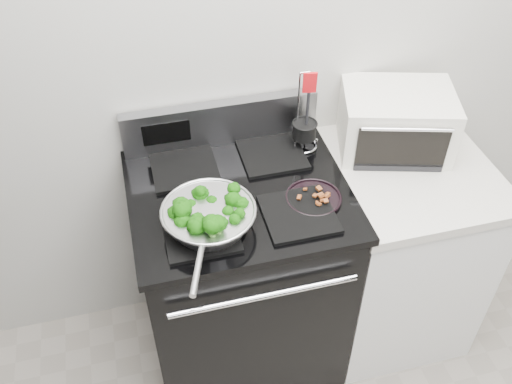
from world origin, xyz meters
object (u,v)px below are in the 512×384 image
object	(u,v)px
bacon_plate	(314,196)
utensil_holder	(304,134)
toaster_oven	(396,121)
gas_range	(241,273)
skillet	(209,216)

from	to	relation	value
bacon_plate	utensil_holder	bearing A→B (deg)	78.63
utensil_holder	toaster_oven	xyz separation A→B (m)	(0.36, -0.05, 0.03)
utensil_holder	gas_range	bearing A→B (deg)	-137.30
utensil_holder	toaster_oven	size ratio (longest dim) A/B	0.69
skillet	bacon_plate	size ratio (longest dim) A/B	2.46
skillet	toaster_oven	size ratio (longest dim) A/B	1.00
utensil_holder	toaster_oven	bearing A→B (deg)	3.33
skillet	utensil_holder	size ratio (longest dim) A/B	1.45
bacon_plate	utensil_holder	xyz separation A→B (m)	(0.06, 0.30, 0.04)
gas_range	skillet	size ratio (longest dim) A/B	2.30
gas_range	utensil_holder	size ratio (longest dim) A/B	3.35
skillet	toaster_oven	distance (m)	0.85
skillet	toaster_oven	world-z (taller)	toaster_oven
gas_range	skillet	world-z (taller)	gas_range
gas_range	bacon_plate	xyz separation A→B (m)	(0.24, -0.11, 0.48)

